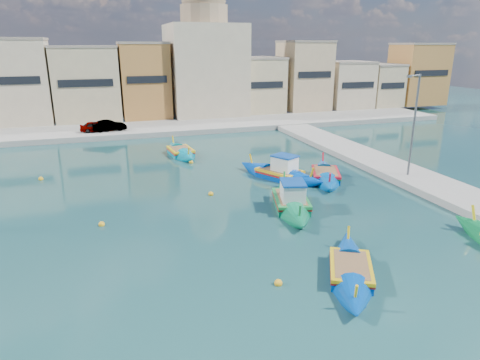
{
  "coord_description": "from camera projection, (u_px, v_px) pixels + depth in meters",
  "views": [
    {
      "loc": [
        -4.4,
        -19.73,
        10.02
      ],
      "look_at": [
        4.0,
        6.0,
        1.4
      ],
      "focal_mm": 32.0,
      "sensor_mm": 36.0,
      "label": 1
    }
  ],
  "objects": [
    {
      "name": "north_townhouses",
      "position": [
        183.0,
        83.0,
        58.33
      ],
      "size": [
        83.2,
        7.87,
        10.19
      ],
      "color": "tan",
      "rests_on": "ground"
    },
    {
      "name": "luzzu_turquoise_cabin",
      "position": [
        291.0,
        202.0,
        27.39
      ],
      "size": [
        4.41,
        9.26,
        2.91
      ],
      "color": "#0B784A",
      "rests_on": "ground"
    },
    {
      "name": "ground",
      "position": [
        203.0,
        246.0,
        22.21
      ],
      "size": [
        160.0,
        160.0,
        0.0
      ],
      "primitive_type": "plane",
      "color": "#123036",
      "rests_on": "ground"
    },
    {
      "name": "church_block",
      "position": [
        205.0,
        56.0,
        58.85
      ],
      "size": [
        10.0,
        10.0,
        19.1
      ],
      "color": "#BEAC8E",
      "rests_on": "ground"
    },
    {
      "name": "parked_cars",
      "position": [
        49.0,
        129.0,
        46.54
      ],
      "size": [
        19.24,
        2.07,
        1.24
      ],
      "color": "#4C1919",
      "rests_on": "north_quay"
    },
    {
      "name": "luzzu_cyan_mid",
      "position": [
        326.0,
        176.0,
        33.17
      ],
      "size": [
        5.09,
        8.28,
        2.42
      ],
      "color": "#0054AC",
      "rests_on": "ground"
    },
    {
      "name": "north_quay",
      "position": [
        141.0,
        129.0,
        51.11
      ],
      "size": [
        80.0,
        8.0,
        0.6
      ],
      "primitive_type": "cube",
      "color": "gray",
      "rests_on": "ground"
    },
    {
      "name": "luzzu_green",
      "position": [
        181.0,
        153.0,
        40.36
      ],
      "size": [
        2.59,
        7.58,
        2.34
      ],
      "color": "#00819C",
      "rests_on": "ground"
    },
    {
      "name": "mooring_buoys",
      "position": [
        205.0,
        201.0,
        28.35
      ],
      "size": [
        26.29,
        21.24,
        0.36
      ],
      "color": "yellow",
      "rests_on": "ground"
    },
    {
      "name": "luzzu_blue_south",
      "position": [
        351.0,
        272.0,
        19.25
      ],
      "size": [
        5.22,
        7.56,
        2.21
      ],
      "color": "#0045AB",
      "rests_on": "ground"
    },
    {
      "name": "luzzu_blue_cabin",
      "position": [
        280.0,
        174.0,
        33.33
      ],
      "size": [
        5.83,
        8.23,
        2.94
      ],
      "color": "#003EAC",
      "rests_on": "ground"
    },
    {
      "name": "east_quay",
      "position": [
        476.0,
        203.0,
        27.46
      ],
      "size": [
        4.0,
        70.0,
        0.5
      ],
      "primitive_type": "cube",
      "color": "gray",
      "rests_on": "ground"
    },
    {
      "name": "quay_street_lamp",
      "position": [
        413.0,
        125.0,
        31.49
      ],
      "size": [
        1.18,
        0.16,
        8.0
      ],
      "color": "#595B60",
      "rests_on": "ground"
    }
  ]
}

